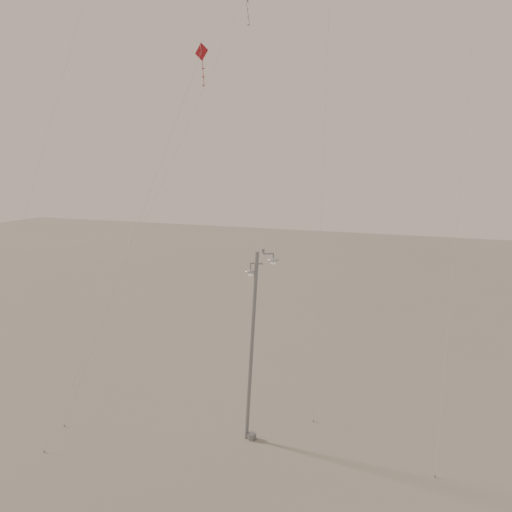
% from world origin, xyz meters
% --- Properties ---
extents(ground, '(160.00, 160.00, 0.00)m').
position_xyz_m(ground, '(0.00, 0.00, 0.00)').
color(ground, gray).
rests_on(ground, ground).
extents(street_lamp, '(1.58, 0.90, 9.44)m').
position_xyz_m(street_lamp, '(1.40, 3.76, 5.03)').
color(street_lamp, '#909398').
rests_on(street_lamp, ground).
extents(kite_1, '(4.32, 15.55, 23.75)m').
position_xyz_m(kite_1, '(-4.02, 11.03, 18.52)').
color(kite_1, '#2A2523').
rests_on(kite_1, ground).
extents(kite_3, '(7.36, 2.67, 18.59)m').
position_xyz_m(kite_3, '(-2.64, 3.36, 14.30)').
color(kite_3, maroon).
rests_on(kite_3, ground).
extents(kite_4, '(0.44, 11.11, 26.18)m').
position_xyz_m(kite_4, '(10.07, 11.28, 18.75)').
color(kite_4, '#2A2523').
rests_on(kite_4, ground).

